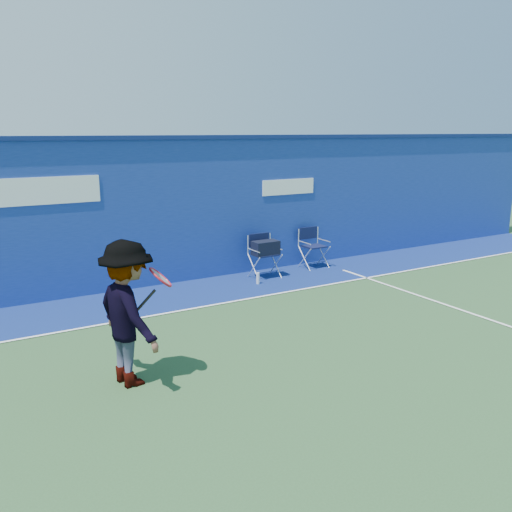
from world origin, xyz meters
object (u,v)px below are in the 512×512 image
water_bottle (258,278)px  directors_chair_right (314,255)px  directors_chair_left (265,260)px  tennis_player (128,313)px

water_bottle → directors_chair_right: bearing=17.5°
directors_chair_left → tennis_player: bearing=-139.7°
water_bottle → tennis_player: 4.93m
directors_chair_left → water_bottle: 0.63m
water_bottle → tennis_player: (-3.73, -3.12, 0.81)m
directors_chair_right → water_bottle: 1.98m
water_bottle → tennis_player: tennis_player is taller
directors_chair_right → water_bottle: directors_chair_right is taller
water_bottle → directors_chair_left: bearing=44.1°
directors_chair_right → tennis_player: bearing=-146.5°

